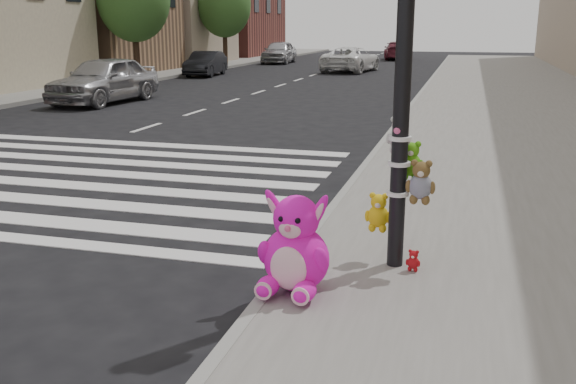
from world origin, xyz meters
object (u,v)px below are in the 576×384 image
at_px(signal_pole, 403,109).
at_px(red_teddy, 413,260).
at_px(car_white_near, 351,59).
at_px(car_silver_far, 104,80).
at_px(pink_bunny, 295,251).
at_px(car_dark_far, 206,64).

xyz_separation_m(signal_pole, red_teddy, (0.18, -0.15, -1.47)).
bearing_deg(car_white_near, car_silver_far, 79.58).
bearing_deg(signal_pole, pink_bunny, -131.10).
distance_m(pink_bunny, red_teddy, 1.30).
distance_m(car_dark_far, car_white_near, 8.11).
bearing_deg(pink_bunny, car_white_near, 103.86).
height_order(pink_bunny, red_teddy, pink_bunny).
height_order(pink_bunny, car_silver_far, car_silver_far).
distance_m(signal_pole, car_dark_far, 27.15).
bearing_deg(signal_pole, car_silver_far, 130.92).
bearing_deg(red_teddy, car_dark_far, 123.77).
relative_size(red_teddy, car_dark_far, 0.06).
xyz_separation_m(car_silver_far, car_dark_far, (-1.29, 11.63, -0.15)).
xyz_separation_m(pink_bunny, car_white_near, (-4.87, 29.99, 0.14)).
distance_m(signal_pole, pink_bunny, 1.72).
height_order(signal_pole, pink_bunny, signal_pole).
relative_size(car_silver_far, car_white_near, 0.93).
bearing_deg(car_silver_far, pink_bunny, -49.08).
distance_m(car_silver_far, car_dark_far, 11.70).
bearing_deg(car_white_near, car_dark_far, 43.73).
height_order(signal_pole, car_silver_far, signal_pole).
bearing_deg(car_silver_far, signal_pole, -44.90).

